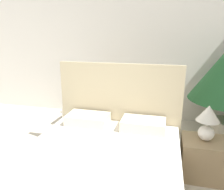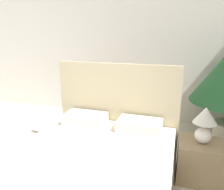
{
  "view_description": "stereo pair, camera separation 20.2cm",
  "coord_description": "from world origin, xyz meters",
  "px_view_note": "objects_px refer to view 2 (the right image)",
  "views": [
    {
      "loc": [
        0.77,
        -0.61,
        1.76
      ],
      "look_at": [
        -0.09,
        2.78,
        0.77
      ],
      "focal_mm": 35.0,
      "sensor_mm": 36.0,
      "label": 1
    },
    {
      "loc": [
        0.96,
        -0.55,
        1.76
      ],
      "look_at": [
        -0.09,
        2.78,
        0.77
      ],
      "focal_mm": 35.0,
      "sensor_mm": 36.0,
      "label": 2
    }
  ],
  "objects_px": {
    "nightstand": "(200,161)",
    "side_table": "(108,114)",
    "bed": "(93,170)",
    "armchair_near_window_left": "(87,110)",
    "armchair_near_window_right": "(132,115)",
    "table_lamp": "(205,122)"
  },
  "relations": [
    {
      "from": "bed",
      "to": "armchair_near_window_left",
      "type": "distance_m",
      "value": 2.1
    },
    {
      "from": "armchair_near_window_left",
      "to": "side_table",
      "type": "relative_size",
      "value": 1.65
    },
    {
      "from": "nightstand",
      "to": "side_table",
      "type": "height_order",
      "value": "side_table"
    },
    {
      "from": "armchair_near_window_left",
      "to": "side_table",
      "type": "xyz_separation_m",
      "value": [
        0.47,
        -0.05,
        -0.01
      ]
    },
    {
      "from": "armchair_near_window_left",
      "to": "side_table",
      "type": "bearing_deg",
      "value": -4.49
    },
    {
      "from": "bed",
      "to": "armchair_near_window_left",
      "type": "relative_size",
      "value": 2.47
    },
    {
      "from": "bed",
      "to": "table_lamp",
      "type": "relative_size",
      "value": 4.53
    },
    {
      "from": "armchair_near_window_right",
      "to": "nightstand",
      "type": "height_order",
      "value": "armchair_near_window_right"
    },
    {
      "from": "nightstand",
      "to": "side_table",
      "type": "bearing_deg",
      "value": 143.46
    },
    {
      "from": "side_table",
      "to": "armchair_near_window_left",
      "type": "bearing_deg",
      "value": 174.08
    },
    {
      "from": "bed",
      "to": "armchair_near_window_left",
      "type": "height_order",
      "value": "bed"
    },
    {
      "from": "armchair_near_window_left",
      "to": "side_table",
      "type": "height_order",
      "value": "armchair_near_window_left"
    },
    {
      "from": "table_lamp",
      "to": "nightstand",
      "type": "bearing_deg",
      "value": -79.39
    },
    {
      "from": "bed",
      "to": "side_table",
      "type": "height_order",
      "value": "bed"
    },
    {
      "from": "armchair_near_window_right",
      "to": "bed",
      "type": "bearing_deg",
      "value": -96.9
    },
    {
      "from": "armchair_near_window_left",
      "to": "armchair_near_window_right",
      "type": "height_order",
      "value": "same"
    },
    {
      "from": "nightstand",
      "to": "bed",
      "type": "bearing_deg",
      "value": -150.45
    },
    {
      "from": "bed",
      "to": "table_lamp",
      "type": "height_order",
      "value": "bed"
    },
    {
      "from": "armchair_near_window_right",
      "to": "nightstand",
      "type": "distance_m",
      "value": 1.67
    },
    {
      "from": "armchair_near_window_left",
      "to": "table_lamp",
      "type": "distance_m",
      "value": 2.45
    },
    {
      "from": "armchair_near_window_left",
      "to": "armchair_near_window_right",
      "type": "relative_size",
      "value": 1.0
    },
    {
      "from": "bed",
      "to": "nightstand",
      "type": "relative_size",
      "value": 3.79
    }
  ]
}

